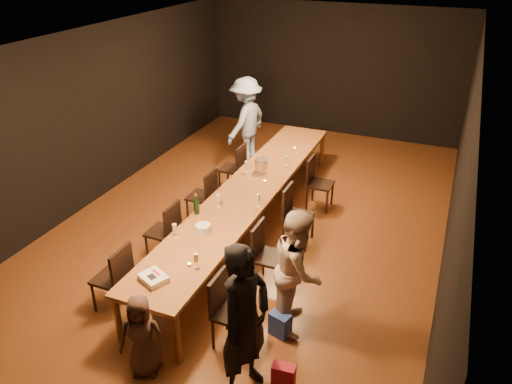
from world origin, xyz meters
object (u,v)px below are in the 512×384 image
at_px(chair_right_0, 233,312).
at_px(birthday_cake, 153,278).
at_px(champagne_bottle, 196,204).
at_px(chair_right_2, 299,215).
at_px(ice_bucket, 261,165).
at_px(chair_left_1, 163,231).
at_px(chair_left_2, 201,196).
at_px(table, 248,192).
at_px(chair_left_0, 112,277).
at_px(woman_tan, 298,269).
at_px(plate_stack, 203,229).
at_px(chair_right_3, 320,183).
at_px(chair_right_1, 271,257).
at_px(man_blue, 246,121).
at_px(chair_left_3, 232,168).
at_px(child, 142,336).
at_px(woman_birthday, 245,322).

xyz_separation_m(chair_right_0, birthday_cake, (-0.94, -0.16, 0.32)).
relative_size(chair_right_0, champagne_bottle, 2.86).
bearing_deg(chair_right_2, ice_bucket, -127.11).
height_order(chair_left_1, chair_left_2, same).
height_order(table, champagne_bottle, champagne_bottle).
bearing_deg(table, champagne_bottle, -111.01).
xyz_separation_m(chair_right_2, chair_left_0, (-1.70, -2.40, 0.00)).
height_order(chair_right_2, chair_left_2, same).
relative_size(woman_tan, plate_stack, 7.62).
bearing_deg(table, chair_right_3, 54.69).
height_order(chair_right_1, chair_right_3, same).
height_order(man_blue, birthday_cake, man_blue).
bearing_deg(chair_right_3, woman_tan, 10.72).
relative_size(chair_right_2, chair_left_3, 1.00).
height_order(chair_right_0, chair_left_0, same).
bearing_deg(child, chair_right_0, 25.01).
distance_m(chair_left_2, woman_tan, 2.88).
height_order(woman_birthday, ice_bucket, woman_birthday).
bearing_deg(champagne_bottle, chair_left_2, 115.47).
relative_size(chair_right_2, birthday_cake, 2.40).
relative_size(chair_right_0, woman_birthday, 0.52).
relative_size(woman_birthday, ice_bucket, 7.58).
bearing_deg(chair_left_1, child, -153.56).
height_order(chair_right_3, man_blue, man_blue).
distance_m(chair_left_3, ice_bucket, 1.03).
bearing_deg(chair_left_0, plate_stack, -38.51).
height_order(woman_tan, child, woman_tan).
distance_m(chair_right_0, chair_left_1, 2.08).
height_order(woman_tan, man_blue, man_blue).
height_order(chair_right_3, chair_left_1, same).
xyz_separation_m(chair_left_0, woman_birthday, (2.08, -0.52, 0.42)).
height_order(man_blue, plate_stack, man_blue).
xyz_separation_m(chair_right_1, woman_tan, (0.56, -0.56, 0.32)).
bearing_deg(chair_right_0, chair_right_3, 180.00).
height_order(table, plate_stack, plate_stack).
xyz_separation_m(chair_left_1, child, (0.98, -1.96, 0.04)).
bearing_deg(chair_left_0, ice_bucket, -14.43).
distance_m(table, child, 3.17).
bearing_deg(chair_left_2, table, -90.00).
xyz_separation_m(chair_left_2, child, (0.98, -3.16, 0.04)).
relative_size(chair_left_2, champagne_bottle, 2.86).
xyz_separation_m(chair_left_0, chair_left_2, (0.00, 2.40, 0.00)).
distance_m(child, champagne_bottle, 2.27).
relative_size(chair_right_3, woman_birthday, 0.52).
bearing_deg(champagne_bottle, chair_left_3, 102.14).
relative_size(chair_left_0, champagne_bottle, 2.86).
relative_size(chair_left_0, chair_left_2, 1.00).
bearing_deg(woman_birthday, birthday_cake, 89.89).
height_order(chair_right_0, chair_right_3, same).
distance_m(chair_right_3, man_blue, 2.45).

